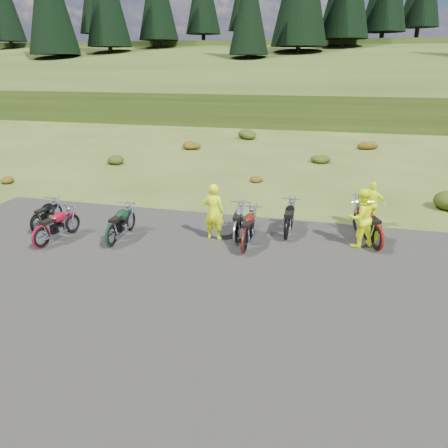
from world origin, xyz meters
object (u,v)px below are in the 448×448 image
(motorcycle_0, at_px, (38,233))
(motorcycle_3, at_px, (235,243))
(person_middle, at_px, (214,213))
(motorcycle_7, at_px, (366,240))

(motorcycle_0, relative_size, motorcycle_3, 0.90)
(motorcycle_0, xyz_separation_m, person_middle, (6.08, 0.96, 0.95))
(person_middle, bearing_deg, motorcycle_7, -162.42)
(motorcycle_7, bearing_deg, motorcycle_3, 98.23)
(motorcycle_0, distance_m, person_middle, 6.22)
(motorcycle_0, height_order, motorcycle_3, motorcycle_3)
(motorcycle_3, height_order, person_middle, person_middle)
(motorcycle_0, height_order, person_middle, person_middle)
(motorcycle_7, bearing_deg, motorcycle_0, 91.52)
(motorcycle_0, bearing_deg, motorcycle_7, -80.47)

